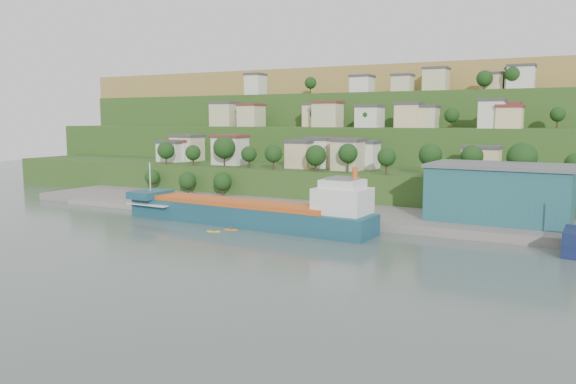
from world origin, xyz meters
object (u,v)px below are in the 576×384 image
Objects in this scene: cargo_ship_near at (252,214)px; caravan at (155,196)px; warehouse at (500,192)px; kayak_orange at (231,229)px.

caravan is at bearing 164.45° from cargo_ship_near.
caravan is at bearing -172.54° from warehouse.
caravan is 1.92× the size of kayak_orange.
caravan is (-41.74, 14.73, -0.14)m from cargo_ship_near.
warehouse reaches higher than cargo_ship_near.
caravan is at bearing 128.87° from kayak_orange.
cargo_ship_near reaches higher than kayak_orange.
cargo_ship_near is 11.66× the size of caravan.
cargo_ship_near is at bearing -17.34° from caravan.
cargo_ship_near reaches higher than caravan.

